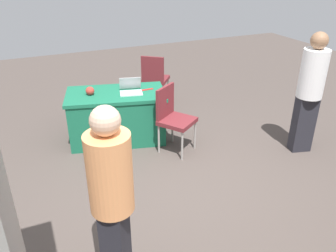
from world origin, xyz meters
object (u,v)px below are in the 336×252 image
person_attendee_browsing (112,195)px  yarn_ball (90,91)px  laptop_silver (131,90)px  chair_tucked_right (173,115)px  person_presenter (310,88)px  chair_tucked_left (155,77)px  scissors_red (147,89)px  table_foreground (117,116)px

person_attendee_browsing → yarn_ball: person_attendee_browsing is taller
laptop_silver → yarn_ball: laptop_silver is taller
chair_tucked_right → person_presenter: 1.90m
chair_tucked_left → scissors_red: (0.56, 1.13, 0.22)m
chair_tucked_right → scissors_red: chair_tucked_right is taller
person_presenter → person_attendee_browsing: 3.27m
table_foreground → chair_tucked_left: bearing=-134.4°
table_foreground → person_attendee_browsing: bearing=73.7°
person_attendee_browsing → person_presenter: bearing=142.2°
chair_tucked_right → laptop_silver: (0.42, -0.56, 0.25)m
person_attendee_browsing → yarn_ball: size_ratio=13.54×
chair_tucked_right → person_presenter: (-1.69, 0.75, 0.41)m
table_foreground → chair_tucked_right: chair_tucked_right is taller
table_foreground → person_presenter: bearing=149.0°
chair_tucked_left → yarn_ball: 1.74m
person_presenter → yarn_ball: person_presenter is taller
person_presenter → scissors_red: size_ratio=9.46×
laptop_silver → scissors_red: 0.26m
chair_tucked_left → person_attendee_browsing: person_attendee_browsing is taller
chair_tucked_left → scissors_red: size_ratio=5.26×
person_presenter → laptop_silver: (2.11, -1.31, -0.16)m
yarn_ball → chair_tucked_left: bearing=-144.3°
person_attendee_browsing → chair_tucked_left: bearing=-174.5°
laptop_silver → yarn_ball: 0.58m
chair_tucked_left → yarn_ball: chair_tucked_left is taller
chair_tucked_right → table_foreground: bearing=-80.2°
yarn_ball → scissors_red: yarn_ball is taller
person_presenter → scissors_red: person_presenter is taller
laptop_silver → scissors_red: bearing=-163.7°
table_foreground → person_presenter: person_presenter is taller
person_attendee_browsing → yarn_ball: 2.62m
person_presenter → person_attendee_browsing: bearing=-144.7°
person_presenter → yarn_ball: bearing=166.5°
chair_tucked_right → person_attendee_browsing: bearing=19.2°
chair_tucked_left → laptop_silver: (0.83, 1.14, 0.25)m
laptop_silver → scissors_red: (-0.26, -0.01, -0.04)m
person_presenter → yarn_ball: 3.05m
table_foreground → scissors_red: bearing=171.1°
chair_tucked_right → yarn_ball: (0.99, -0.70, 0.27)m
person_attendee_browsing → table_foreground: bearing=-164.5°
person_attendee_browsing → scissors_red: bearing=-174.4°
chair_tucked_left → laptop_silver: 1.43m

